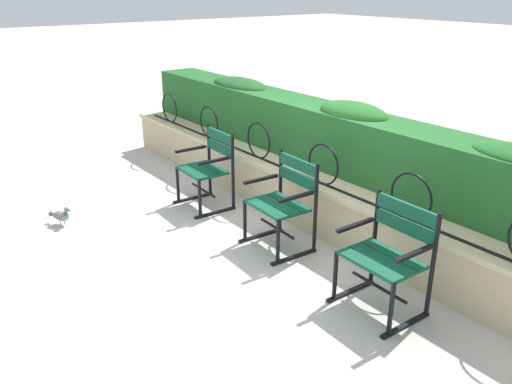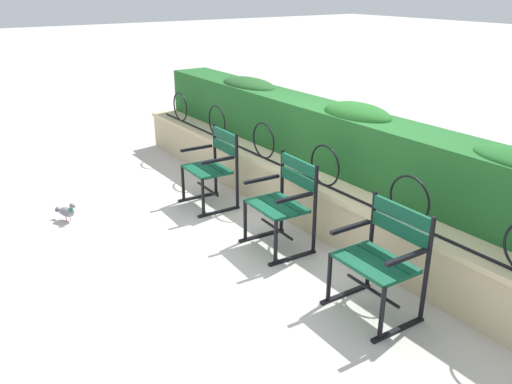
% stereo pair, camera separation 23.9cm
% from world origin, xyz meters
% --- Properties ---
extents(ground_plane, '(60.00, 60.00, 0.00)m').
position_xyz_m(ground_plane, '(0.00, 0.00, 0.00)').
color(ground_plane, '#BCB7AD').
extents(stone_wall, '(7.41, 0.41, 0.53)m').
position_xyz_m(stone_wall, '(0.00, 0.82, 0.27)').
color(stone_wall, '#C6B289').
rests_on(stone_wall, ground).
extents(iron_arch_fence, '(6.87, 0.02, 0.42)m').
position_xyz_m(iron_arch_fence, '(-0.27, 0.74, 0.71)').
color(iron_arch_fence, black).
rests_on(iron_arch_fence, stone_wall).
extents(hedge_row, '(7.26, 0.54, 0.74)m').
position_xyz_m(hedge_row, '(-0.02, 1.26, 0.87)').
color(hedge_row, '#236028').
rests_on(hedge_row, stone_wall).
extents(park_chair_left, '(0.58, 0.54, 0.88)m').
position_xyz_m(park_chair_left, '(-1.11, 0.23, 0.46)').
color(park_chair_left, '#0F4C33').
rests_on(park_chair_left, ground).
extents(park_chair_centre, '(0.62, 0.55, 0.89)m').
position_xyz_m(park_chair_centre, '(0.18, 0.26, 0.47)').
color(park_chair_centre, '#0F4C33').
rests_on(park_chair_centre, ground).
extents(park_chair_right, '(0.63, 0.53, 0.87)m').
position_xyz_m(park_chair_right, '(1.47, 0.24, 0.47)').
color(park_chair_right, '#0F4C33').
rests_on(park_chair_right, ground).
extents(pigeon_near_chairs, '(0.27, 0.18, 0.22)m').
position_xyz_m(pigeon_near_chairs, '(-1.59, -1.32, 0.11)').
color(pigeon_near_chairs, gray).
rests_on(pigeon_near_chairs, ground).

